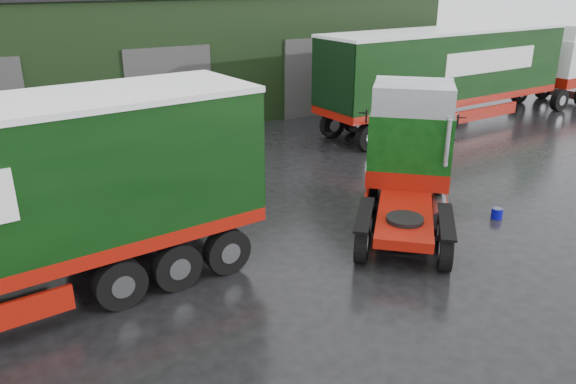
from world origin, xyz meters
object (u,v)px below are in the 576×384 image
object	(u,v)px
warehouse	(132,51)
wash_bucket	(497,213)
tree_back_b	(203,21)
hero_tractor	(409,164)
lorry_right	(445,78)

from	to	relation	value
warehouse	wash_bucket	world-z (taller)	warehouse
warehouse	wash_bucket	bearing A→B (deg)	-74.82
warehouse	tree_back_b	size ratio (longest dim) A/B	4.32
hero_tractor	wash_bucket	size ratio (longest dim) A/B	19.28
wash_bucket	warehouse	bearing A→B (deg)	105.18
hero_tractor	wash_bucket	distance (m)	3.63
wash_bucket	tree_back_b	size ratio (longest dim) A/B	0.04
tree_back_b	hero_tractor	bearing A→B (deg)	-100.57
wash_bucket	lorry_right	bearing A→B (deg)	54.69
lorry_right	hero_tractor	bearing A→B (deg)	-52.24
warehouse	lorry_right	size ratio (longest dim) A/B	1.82
hero_tractor	tree_back_b	distance (m)	30.03
lorry_right	tree_back_b	distance (m)	21.44
lorry_right	wash_bucket	xyz separation A→B (m)	(-6.58, -9.28, -2.18)
lorry_right	tree_back_b	size ratio (longest dim) A/B	2.38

